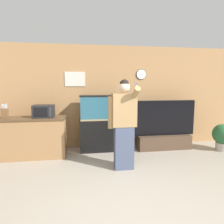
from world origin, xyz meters
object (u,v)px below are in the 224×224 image
object	(u,v)px
counter_island	(32,137)
potted_plant	(223,136)
person_standing	(124,123)
tv_on_stand	(164,135)
aquarium_on_stand	(101,123)
microwave	(44,111)
knife_block	(5,113)

from	to	relation	value
counter_island	potted_plant	bearing A→B (deg)	-3.25
person_standing	potted_plant	xyz separation A→B (m)	(2.65, 0.67, -0.52)
tv_on_stand	potted_plant	size ratio (longest dim) A/B	2.45
aquarium_on_stand	tv_on_stand	size ratio (longest dim) A/B	0.84
aquarium_on_stand	tv_on_stand	world-z (taller)	aquarium_on_stand
counter_island	potted_plant	size ratio (longest dim) A/B	2.25
counter_island	person_standing	world-z (taller)	person_standing
microwave	aquarium_on_stand	size ratio (longest dim) A/B	0.33
tv_on_stand	potted_plant	bearing A→B (deg)	-15.25
knife_block	person_standing	size ratio (longest dim) A/B	0.18
microwave	person_standing	xyz separation A→B (m)	(1.60, -0.93, -0.15)
aquarium_on_stand	microwave	bearing A→B (deg)	-170.82
person_standing	knife_block	bearing A→B (deg)	157.91
person_standing	potted_plant	size ratio (longest dim) A/B	2.59
person_standing	tv_on_stand	bearing A→B (deg)	39.56
counter_island	potted_plant	distance (m)	4.54
counter_island	knife_block	size ratio (longest dim) A/B	4.77
knife_block	potted_plant	xyz separation A→B (m)	(5.08, -0.31, -0.64)
aquarium_on_stand	potted_plant	world-z (taller)	aquarium_on_stand
knife_block	potted_plant	distance (m)	5.13
microwave	person_standing	bearing A→B (deg)	-30.11
counter_island	person_standing	xyz separation A→B (m)	(1.88, -0.93, 0.44)
tv_on_stand	person_standing	distance (m)	1.73
microwave	aquarium_on_stand	xyz separation A→B (m)	(1.29, 0.21, -0.36)
microwave	person_standing	size ratio (longest dim) A/B	0.26
knife_block	person_standing	distance (m)	2.63
microwave	potted_plant	size ratio (longest dim) A/B	0.68
microwave	aquarium_on_stand	distance (m)	1.35
aquarium_on_stand	tv_on_stand	distance (m)	1.62
knife_block	microwave	bearing A→B (deg)	-3.95
tv_on_stand	person_standing	world-z (taller)	person_standing
counter_island	potted_plant	xyz separation A→B (m)	(4.53, -0.26, -0.08)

